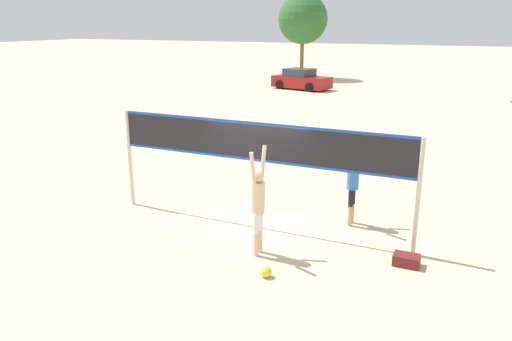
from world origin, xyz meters
TOP-DOWN VIEW (x-y plane):
  - ground_plane at (0.00, 0.00)m, footprint 200.00×200.00m
  - volleyball_net at (0.00, 0.00)m, footprint 7.38×0.10m
  - player_spiker at (0.66, -1.34)m, footprint 0.28×0.73m
  - player_blocker at (2.03, 1.06)m, footprint 0.28×0.72m
  - volleyball at (1.21, -2.19)m, footprint 0.22×0.22m
  - gear_bag at (3.59, -0.56)m, footprint 0.52×0.35m
  - parked_car_near at (-7.55, 24.30)m, footprint 4.46×2.81m
  - tree_left_cluster at (-9.90, 30.95)m, footprint 4.12×4.12m

SIDE VIEW (x-z plane):
  - ground_plane at x=0.00m, z-range 0.00..0.00m
  - volleyball at x=1.21m, z-range 0.00..0.22m
  - gear_bag at x=3.59m, z-range 0.00..0.23m
  - parked_car_near at x=-7.55m, z-range -0.07..1.39m
  - player_blocker at x=2.03m, z-range 0.06..2.29m
  - player_spiker at x=0.66m, z-range 0.07..2.37m
  - volleyball_net at x=0.00m, z-range 0.62..3.16m
  - tree_left_cluster at x=-9.90m, z-range 1.41..8.39m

